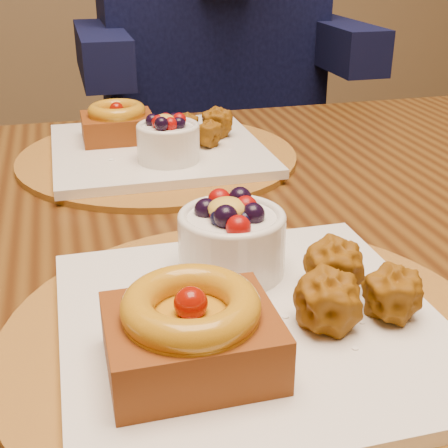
{
  "coord_description": "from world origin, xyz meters",
  "views": [
    {
      "loc": [
        -0.18,
        -0.6,
        1.03
      ],
      "look_at": [
        -0.07,
        -0.17,
        0.83
      ],
      "focal_mm": 50.0,
      "sensor_mm": 36.0,
      "label": 1
    }
  ],
  "objects_px": {
    "dining_table": "(193,286)",
    "place_setting_far": "(156,145)",
    "place_setting_near": "(246,309)",
    "chair_far": "(218,187)"
  },
  "relations": [
    {
      "from": "dining_table",
      "to": "place_setting_far",
      "type": "xyz_separation_m",
      "value": [
        -0.0,
        0.22,
        0.1
      ]
    },
    {
      "from": "place_setting_near",
      "to": "place_setting_far",
      "type": "relative_size",
      "value": 1.0
    },
    {
      "from": "place_setting_near",
      "to": "dining_table",
      "type": "bearing_deg",
      "value": 89.25
    },
    {
      "from": "dining_table",
      "to": "place_setting_far",
      "type": "height_order",
      "value": "place_setting_far"
    },
    {
      "from": "chair_far",
      "to": "place_setting_near",
      "type": "bearing_deg",
      "value": -81.48
    },
    {
      "from": "dining_table",
      "to": "place_setting_far",
      "type": "distance_m",
      "value": 0.24
    },
    {
      "from": "chair_far",
      "to": "dining_table",
      "type": "bearing_deg",
      "value": -84.92
    },
    {
      "from": "place_setting_near",
      "to": "place_setting_far",
      "type": "xyz_separation_m",
      "value": [
        0.0,
        0.43,
        -0.0
      ]
    },
    {
      "from": "place_setting_near",
      "to": "chair_far",
      "type": "relative_size",
      "value": 0.42
    },
    {
      "from": "place_setting_far",
      "to": "chair_far",
      "type": "relative_size",
      "value": 0.42
    }
  ]
}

